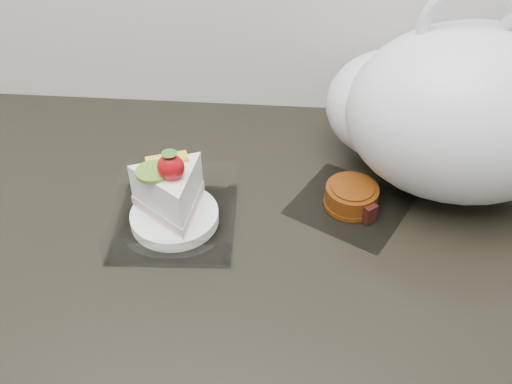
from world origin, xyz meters
The scene contains 4 objects.
counter centered at (0.00, 1.69, 0.45)m, with size 2.04×0.64×0.90m.
cake_tray centered at (0.05, 1.68, 0.94)m, with size 0.18×0.18×0.13m.
mooncake_wrap centered at (0.30, 1.73, 0.91)m, with size 0.20×0.20×0.04m.
plastic_bag centered at (0.43, 1.81, 1.02)m, with size 0.42×0.36×0.31m.
Camera 1 is at (0.21, 1.10, 1.46)m, focal length 40.00 mm.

